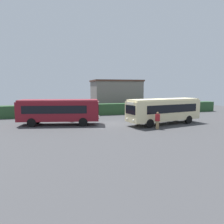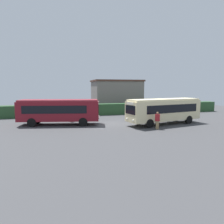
{
  "view_description": "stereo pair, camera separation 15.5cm",
  "coord_description": "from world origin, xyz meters",
  "px_view_note": "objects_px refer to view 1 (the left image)",
  "views": [
    {
      "loc": [
        -5.87,
        -23.83,
        4.48
      ],
      "look_at": [
        0.43,
        -0.43,
        1.51
      ],
      "focal_mm": 32.86,
      "sensor_mm": 36.0,
      "label": 1
    },
    {
      "loc": [
        -5.72,
        -23.87,
        4.48
      ],
      "look_at": [
        0.43,
        -0.43,
        1.51
      ],
      "focal_mm": 32.86,
      "sensor_mm": 36.0,
      "label": 2
    }
  ],
  "objects_px": {
    "bus_cream": "(164,110)",
    "person_far": "(165,114)",
    "person_right": "(157,120)",
    "bus_maroon": "(59,110)",
    "person_center": "(84,113)",
    "traffic_cone": "(185,115)",
    "person_left": "(70,114)"
  },
  "relations": [
    {
      "from": "bus_maroon",
      "to": "person_far",
      "type": "bearing_deg",
      "value": 8.14
    },
    {
      "from": "bus_maroon",
      "to": "person_right",
      "type": "height_order",
      "value": "bus_maroon"
    },
    {
      "from": "person_center",
      "to": "traffic_cone",
      "type": "relative_size",
      "value": 2.95
    },
    {
      "from": "person_center",
      "to": "person_right",
      "type": "height_order",
      "value": "person_right"
    },
    {
      "from": "person_center",
      "to": "person_right",
      "type": "relative_size",
      "value": 0.96
    },
    {
      "from": "bus_maroon",
      "to": "person_center",
      "type": "bearing_deg",
      "value": 50.8
    },
    {
      "from": "bus_maroon",
      "to": "person_far",
      "type": "height_order",
      "value": "bus_maroon"
    },
    {
      "from": "person_right",
      "to": "traffic_cone",
      "type": "distance_m",
      "value": 10.65
    },
    {
      "from": "person_right",
      "to": "person_far",
      "type": "height_order",
      "value": "person_right"
    },
    {
      "from": "bus_maroon",
      "to": "bus_cream",
      "type": "relative_size",
      "value": 0.98
    },
    {
      "from": "bus_maroon",
      "to": "traffic_cone",
      "type": "xyz_separation_m",
      "value": [
        18.18,
        1.61,
        -1.44
      ]
    },
    {
      "from": "person_center",
      "to": "traffic_cone",
      "type": "distance_m",
      "value": 14.98
    },
    {
      "from": "person_left",
      "to": "person_center",
      "type": "xyz_separation_m",
      "value": [
        1.89,
        0.77,
        -0.07
      ]
    },
    {
      "from": "person_center",
      "to": "person_far",
      "type": "bearing_deg",
      "value": 148.96
    },
    {
      "from": "person_left",
      "to": "person_center",
      "type": "bearing_deg",
      "value": 93.18
    },
    {
      "from": "traffic_cone",
      "to": "person_left",
      "type": "bearing_deg",
      "value": 178.96
    },
    {
      "from": "bus_maroon",
      "to": "person_right",
      "type": "xyz_separation_m",
      "value": [
        10.07,
        -5.26,
        -0.76
      ]
    },
    {
      "from": "person_right",
      "to": "traffic_cone",
      "type": "xyz_separation_m",
      "value": [
        8.1,
        6.87,
        -0.68
      ]
    },
    {
      "from": "bus_cream",
      "to": "person_right",
      "type": "bearing_deg",
      "value": 37.81
    },
    {
      "from": "bus_maroon",
      "to": "person_center",
      "type": "height_order",
      "value": "bus_maroon"
    },
    {
      "from": "person_left",
      "to": "person_far",
      "type": "height_order",
      "value": "person_left"
    },
    {
      "from": "bus_maroon",
      "to": "person_center",
      "type": "distance_m",
      "value": 4.29
    },
    {
      "from": "person_right",
      "to": "person_far",
      "type": "xyz_separation_m",
      "value": [
        3.45,
        4.53,
        -0.04
      ]
    },
    {
      "from": "bus_maroon",
      "to": "person_center",
      "type": "xyz_separation_m",
      "value": [
        3.25,
        2.69,
        -0.81
      ]
    },
    {
      "from": "person_far",
      "to": "traffic_cone",
      "type": "xyz_separation_m",
      "value": [
        4.66,
        2.34,
        -0.64
      ]
    },
    {
      "from": "bus_cream",
      "to": "person_far",
      "type": "distance_m",
      "value": 2.62
    },
    {
      "from": "person_center",
      "to": "traffic_cone",
      "type": "height_order",
      "value": "person_center"
    },
    {
      "from": "bus_cream",
      "to": "traffic_cone",
      "type": "xyz_separation_m",
      "value": [
        6.0,
        4.43,
        -1.48
      ]
    },
    {
      "from": "person_left",
      "to": "person_right",
      "type": "bearing_deg",
      "value": 31.56
    },
    {
      "from": "person_right",
      "to": "traffic_cone",
      "type": "height_order",
      "value": "person_right"
    },
    {
      "from": "bus_maroon",
      "to": "traffic_cone",
      "type": "height_order",
      "value": "bus_maroon"
    },
    {
      "from": "person_far",
      "to": "traffic_cone",
      "type": "height_order",
      "value": "person_far"
    }
  ]
}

